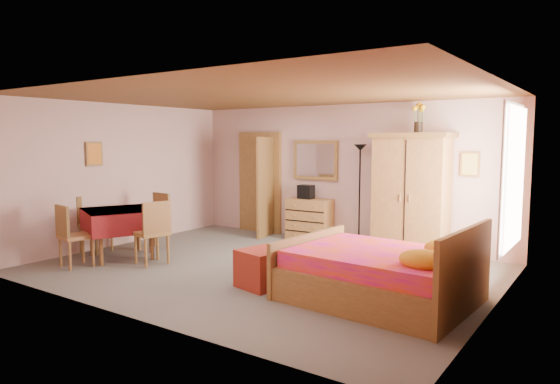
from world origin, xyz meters
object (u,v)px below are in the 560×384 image
Objects in this scene: bench at (288,262)px; chair_north at (152,222)px; chair_east at (151,232)px; chair_south at (76,236)px; floor_lamp at (359,196)px; stereo at (306,192)px; wardrobe at (411,194)px; wall_mirror at (315,160)px; chair_west at (96,224)px; chest_of_drawers at (309,220)px; dining_table at (121,233)px; bed at (379,260)px; sunflower_vase at (419,118)px.

chair_north reaches higher than bench.
chair_north is at bearing 64.29° from chair_east.
chair_south is 1.13m from chair_east.
chair_east is at bearing -124.97° from floor_lamp.
wardrobe is (2.12, -0.08, 0.09)m from stereo.
chair_east is at bearing -109.20° from wall_mirror.
floor_lamp is at bearing -10.88° from wall_mirror.
chair_south is at bearing -115.80° from stereo.
chair_west is at bearing -173.61° from bench.
chair_west is at bearing 104.63° from chair_east.
chair_west is (-3.58, -2.98, -0.44)m from floor_lamp.
chest_of_drawers is 3.50m from dining_table.
floor_lamp is 2.66m from bench.
wardrobe is 1.38× the size of bench.
wardrobe reaches higher than chest_of_drawers.
chair_east is (-0.99, -2.99, -0.44)m from stereo.
chair_west reaches higher than chair_south.
bed is (0.53, -2.55, -0.53)m from wardrobe.
wall_mirror is 0.47× the size of wardrobe.
wall_mirror reaches higher than chair_south.
chair_north is (-1.89, -2.48, -1.05)m from wall_mirror.
wall_mirror is at bearing 131.84° from chair_west.
wall_mirror reaches higher than chair_east.
wardrobe is at bearing -8.93° from wall_mirror.
floor_lamp is 4.81m from chair_south.
wardrobe is (1.00, -0.11, 0.10)m from floor_lamp.
dining_table is at bearing -142.47° from wardrobe.
floor_lamp is at bearing 93.41° from bench.
wall_mirror is 2.13m from wardrobe.
chair_east reaches higher than chair_north.
floor_lamp is at bearing -18.89° from chair_east.
chair_north is at bearing -128.75° from stereo.
chair_east is (0.82, -0.73, 0.01)m from chair_north.
dining_table is at bearing 78.19° from chair_west.
dining_table is at bearing -133.56° from floor_lamp.
wall_mirror is 0.99× the size of chair_west.
wall_mirror is at bearing 169.81° from floor_lamp.
wardrobe is at bearing 112.68° from chair_west.
bench is 3.06m from dining_table.
chair_north reaches higher than dining_table.
sunflower_vase is 0.49× the size of chair_east.
chair_east reaches higher than chair_west.
floor_lamp is 0.90× the size of wardrobe.
wardrobe is 2.11× the size of chair_west.
bed is 4.61m from chair_south.
stereo is 0.57× the size of sunflower_vase.
dining_table is 1.14× the size of chair_south.
chair_east reaches higher than bench.
bed is at bearing -4.02° from bench.
wall_mirror is at bearing 113.43° from bench.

